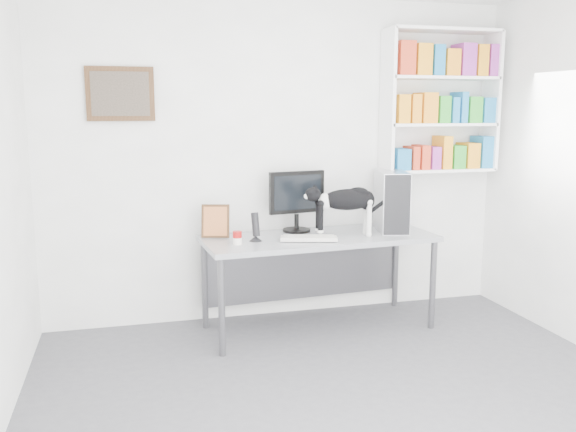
{
  "coord_description": "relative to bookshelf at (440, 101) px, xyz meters",
  "views": [
    {
      "loc": [
        -1.28,
        -3.04,
        1.78
      ],
      "look_at": [
        -0.06,
        1.53,
        0.95
      ],
      "focal_mm": 38.0,
      "sensor_mm": 36.0,
      "label": 1
    }
  ],
  "objects": [
    {
      "name": "pc_tower",
      "position": [
        -0.54,
        -0.21,
        -0.82
      ],
      "size": [
        0.33,
        0.54,
        0.5
      ],
      "primitive_type": "cube",
      "rotation": [
        0.0,
        0.0,
        -0.23
      ],
      "color": "silver",
      "rests_on": "desk"
    },
    {
      "name": "speaker",
      "position": [
        -1.74,
        -0.37,
        -0.96
      ],
      "size": [
        0.13,
        0.13,
        0.23
      ],
      "primitive_type": "cylinder",
      "rotation": [
        0.0,
        0.0,
        0.39
      ],
      "color": "black",
      "rests_on": "desk"
    },
    {
      "name": "monitor",
      "position": [
        -1.33,
        -0.09,
        -0.82
      ],
      "size": [
        0.52,
        0.3,
        0.52
      ],
      "primitive_type": "cube",
      "rotation": [
        0.0,
        0.0,
        0.16
      ],
      "color": "black",
      "rests_on": "desk"
    },
    {
      "name": "desk",
      "position": [
        -1.2,
        -0.31,
        -1.46
      ],
      "size": [
        1.91,
        0.86,
        0.78
      ],
      "primitive_type": "cube",
      "rotation": [
        0.0,
        0.0,
        0.07
      ],
      "color": "gray",
      "rests_on": "room"
    },
    {
      "name": "leaning_print",
      "position": [
        -2.02,
        -0.16,
        -0.94
      ],
      "size": [
        0.24,
        0.14,
        0.27
      ],
      "primitive_type": "cube",
      "rotation": [
        0.0,
        0.0,
        -0.27
      ],
      "color": "#4E3219",
      "rests_on": "desk"
    },
    {
      "name": "room",
      "position": [
        -1.4,
        -1.85,
        -0.5
      ],
      "size": [
        4.01,
        4.01,
        2.7
      ],
      "color": "#545459",
      "rests_on": "ground"
    },
    {
      "name": "cat",
      "position": [
        -1.0,
        -0.37,
        -0.87
      ],
      "size": [
        0.66,
        0.21,
        0.4
      ],
      "primitive_type": null,
      "rotation": [
        0.0,
        0.0,
        -0.06
      ],
      "color": "black",
      "rests_on": "desk"
    },
    {
      "name": "bookshelf",
      "position": [
        0.0,
        0.0,
        0.0
      ],
      "size": [
        1.03,
        0.28,
        1.24
      ],
      "primitive_type": "cube",
      "color": "white",
      "rests_on": "room"
    },
    {
      "name": "wall_art",
      "position": [
        -2.7,
        0.12,
        0.05
      ],
      "size": [
        0.52,
        0.04,
        0.42
      ],
      "primitive_type": "cube",
      "color": "#4E3219",
      "rests_on": "room"
    },
    {
      "name": "keyboard",
      "position": [
        -1.33,
        -0.45,
        -1.06
      ],
      "size": [
        0.47,
        0.28,
        0.03
      ],
      "primitive_type": "cube",
      "rotation": [
        0.0,
        0.0,
        -0.27
      ],
      "color": "beige",
      "rests_on": "desk"
    },
    {
      "name": "soup_can",
      "position": [
        -1.89,
        -0.45,
        -1.02
      ],
      "size": [
        0.08,
        0.08,
        0.1
      ],
      "primitive_type": "cylinder",
      "rotation": [
        0.0,
        0.0,
        0.21
      ],
      "color": "#A00D0D",
      "rests_on": "desk"
    }
  ]
}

